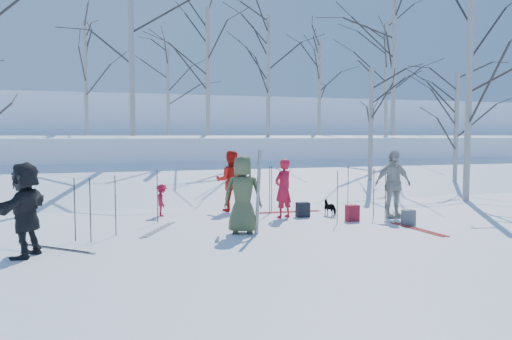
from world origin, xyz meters
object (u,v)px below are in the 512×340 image
object	(u,v)px
skier_olive_center	(243,195)
skier_grey_west	(25,210)
backpack_grey	(408,218)
skier_cream_east	(393,184)
skier_red_north	(283,188)
backpack_red	(352,213)
backpack_dark	(303,210)
dog	(331,208)
skier_red_seated	(162,200)
skier_redor_behind	(230,181)

from	to	relation	value
skier_olive_center	skier_grey_west	distance (m)	4.47
backpack_grey	skier_cream_east	bearing A→B (deg)	76.81
skier_olive_center	skier_red_north	world-z (taller)	skier_olive_center
skier_red_north	backpack_red	distance (m)	1.93
skier_red_north	backpack_grey	distance (m)	3.29
skier_grey_west	backpack_grey	xyz separation A→B (m)	(8.57, 0.64, -0.68)
backpack_dark	skier_olive_center	bearing A→B (deg)	-142.08
backpack_grey	dog	bearing A→B (deg)	122.90
backpack_grey	skier_grey_west	bearing A→B (deg)	-175.74
dog	backpack_grey	xyz separation A→B (m)	(1.21, -1.87, -0.03)
skier_olive_center	skier_grey_west	size ratio (longest dim) A/B	1.02
skier_red_seated	skier_cream_east	xyz separation A→B (m)	(5.90, -2.11, 0.47)
skier_red_seated	skier_grey_west	xyz separation A→B (m)	(-2.93, -3.86, 0.43)
skier_redor_behind	dog	xyz separation A→B (m)	(2.40, -1.72, -0.66)
skier_olive_center	skier_cream_east	size ratio (longest dim) A/B	0.97
skier_grey_west	backpack_dark	size ratio (longest dim) A/B	4.35
dog	backpack_red	size ratio (longest dim) A/B	1.26
dog	skier_cream_east	bearing A→B (deg)	133.79
backpack_grey	skier_redor_behind	bearing A→B (deg)	135.11
skier_redor_behind	backpack_grey	world-z (taller)	skier_redor_behind
skier_olive_center	skier_red_north	xyz separation A→B (m)	(1.64, 1.75, -0.09)
skier_grey_west	skier_red_north	bearing A→B (deg)	137.16
skier_red_seated	skier_grey_west	size ratio (longest dim) A/B	0.51
skier_olive_center	skier_redor_behind	world-z (taller)	skier_olive_center
skier_red_north	skier_red_seated	size ratio (longest dim) A/B	1.79
skier_cream_east	backpack_grey	size ratio (longest dim) A/B	4.80
skier_red_north	dog	bearing A→B (deg)	148.63
skier_olive_center	backpack_grey	size ratio (longest dim) A/B	4.67
skier_red_north	backpack_red	size ratio (longest dim) A/B	3.78
dog	skier_red_seated	bearing A→B (deg)	-35.55
backpack_dark	skier_cream_east	bearing A→B (deg)	-20.37
skier_olive_center	skier_redor_behind	distance (m)	3.41
skier_red_north	backpack_grey	xyz separation A→B (m)	(2.56, -1.98, -0.60)
skier_cream_east	backpack_dark	xyz separation A→B (m)	(-2.26, 0.84, -0.71)
skier_red_north	backpack_dark	bearing A→B (deg)	149.32
skier_red_north	backpack_red	world-z (taller)	skier_red_north
skier_red_seated	dog	size ratio (longest dim) A/B	1.67
skier_olive_center	backpack_red	size ratio (longest dim) A/B	4.23
dog	backpack_red	distance (m)	0.95
skier_olive_center	skier_cream_east	bearing A→B (deg)	-150.72
skier_olive_center	backpack_grey	world-z (taller)	skier_olive_center
skier_olive_center	skier_redor_behind	size ratio (longest dim) A/B	1.00
backpack_red	skier_grey_west	bearing A→B (deg)	-168.19
skier_redor_behind	skier_cream_east	xyz separation A→B (m)	(3.86, -2.49, 0.03)
skier_redor_behind	dog	distance (m)	3.02
skier_redor_behind	backpack_red	size ratio (longest dim) A/B	4.22
skier_red_north	dog	world-z (taller)	skier_red_north
skier_red_north	skier_grey_west	size ratio (longest dim) A/B	0.91
skier_red_seated	backpack_red	xyz separation A→B (m)	(4.60, -2.28, -0.23)
skier_grey_west	skier_cream_east	bearing A→B (deg)	124.75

